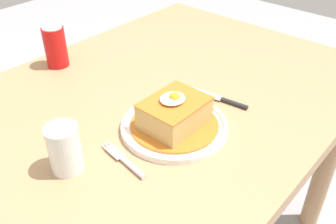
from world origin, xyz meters
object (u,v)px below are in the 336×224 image
object	(u,v)px
main_plate	(174,126)
knife	(226,101)
soda_can	(55,47)
fork	(127,162)
drinking_glass	(65,152)

from	to	relation	value
main_plate	knife	world-z (taller)	main_plate
main_plate	soda_can	xyz separation A→B (m)	(0.01, 0.48, 0.05)
main_plate	fork	bearing A→B (deg)	-178.56
main_plate	knife	size ratio (longest dim) A/B	1.55
main_plate	knife	bearing A→B (deg)	-9.39
main_plate	drinking_glass	world-z (taller)	drinking_glass
fork	soda_can	distance (m)	0.52
knife	soda_can	xyz separation A→B (m)	(-0.16, 0.51, 0.06)
soda_can	main_plate	bearing A→B (deg)	-91.52
knife	fork	bearing A→B (deg)	175.73
drinking_glass	soda_can	bearing A→B (deg)	56.76
main_plate	soda_can	distance (m)	0.48
drinking_glass	main_plate	bearing A→B (deg)	-18.05
soda_can	fork	bearing A→B (deg)	-109.70
main_plate	knife	xyz separation A→B (m)	(0.18, -0.03, -0.00)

